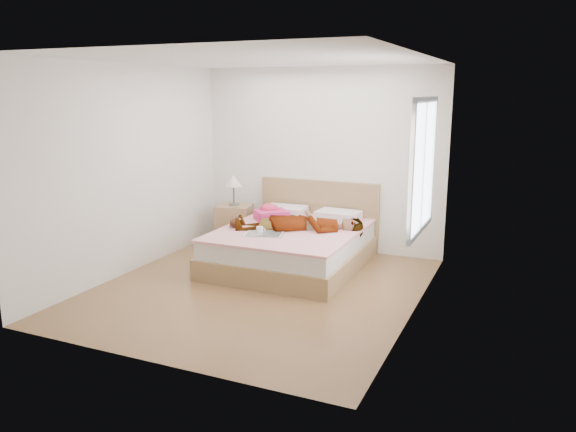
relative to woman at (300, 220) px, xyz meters
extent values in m
plane|color=#4B2817|center=(-0.10, -1.01, -0.63)|extent=(4.00, 4.00, 0.00)
imported|color=white|center=(0.00, 0.00, 0.00)|extent=(1.79, 1.19, 0.23)
ellipsoid|color=black|center=(-0.57, 0.45, -0.07)|extent=(0.57, 0.66, 0.09)
cube|color=silver|center=(-0.50, 0.40, 0.07)|extent=(0.08, 0.11, 0.05)
plane|color=white|center=(-0.10, -1.01, 1.97)|extent=(4.00, 4.00, 0.00)
plane|color=white|center=(-0.10, 0.99, 0.67)|extent=(3.60, 0.00, 3.60)
plane|color=silver|center=(-0.10, -3.01, 0.67)|extent=(3.60, 0.00, 3.60)
plane|color=white|center=(-1.90, -1.01, 0.67)|extent=(0.00, 4.00, 4.00)
plane|color=silver|center=(1.70, -1.01, 0.67)|extent=(0.00, 4.00, 4.00)
cube|color=white|center=(1.67, -0.71, 0.87)|extent=(0.02, 1.10, 1.30)
cube|color=silver|center=(1.67, -1.29, 0.87)|extent=(0.04, 0.06, 1.42)
cube|color=silver|center=(1.67, -0.13, 0.87)|extent=(0.04, 0.06, 1.42)
cube|color=silver|center=(1.67, -0.71, 0.19)|extent=(0.04, 1.22, 0.06)
cube|color=silver|center=(1.67, -0.71, 1.55)|extent=(0.04, 1.22, 0.06)
cube|color=silver|center=(1.67, -0.71, 0.87)|extent=(0.03, 0.04, 1.30)
cube|color=olive|center=(-0.10, -0.06, -0.50)|extent=(1.78, 2.08, 0.26)
cube|color=silver|center=(-0.10, -0.06, -0.26)|extent=(1.70, 2.00, 0.22)
cube|color=silver|center=(-0.10, -0.06, -0.13)|extent=(1.74, 2.04, 0.03)
cube|color=brown|center=(-0.10, 0.95, -0.13)|extent=(1.80, 0.07, 1.00)
cube|color=white|center=(-0.50, 0.66, -0.05)|extent=(0.61, 0.44, 0.13)
cube|color=white|center=(0.30, 0.66, -0.05)|extent=(0.60, 0.43, 0.13)
cube|color=#E63E8E|center=(-0.55, 0.29, -0.05)|extent=(0.54, 0.54, 0.14)
ellipsoid|color=#E93F60|center=(-0.60, 0.33, 0.04)|extent=(0.31, 0.27, 0.13)
cube|color=white|center=(-0.29, -0.49, -0.11)|extent=(0.53, 0.42, 0.01)
cube|color=white|center=(-0.40, -0.52, -0.10)|extent=(0.30, 0.36, 0.02)
cube|color=#292929|center=(-0.17, -0.45, -0.10)|extent=(0.30, 0.36, 0.02)
cylinder|color=white|center=(-0.36, -0.46, -0.07)|extent=(0.10, 0.10, 0.09)
torus|color=white|center=(-0.31, -0.45, -0.07)|extent=(0.07, 0.03, 0.07)
cylinder|color=black|center=(-0.36, -0.46, -0.03)|extent=(0.08, 0.08, 0.00)
ellipsoid|color=black|center=(-0.81, -0.28, -0.06)|extent=(0.17, 0.19, 0.12)
ellipsoid|color=beige|center=(-0.81, -0.30, -0.05)|extent=(0.09, 0.10, 0.06)
sphere|color=black|center=(-0.83, -0.20, -0.05)|extent=(0.09, 0.09, 0.09)
sphere|color=#F49FC8|center=(-0.87, -0.18, -0.03)|extent=(0.03, 0.03, 0.03)
sphere|color=pink|center=(-0.81, -0.16, -0.03)|extent=(0.03, 0.03, 0.03)
ellipsoid|color=black|center=(-0.85, -0.33, -0.08)|extent=(0.04, 0.06, 0.03)
ellipsoid|color=#33190E|center=(-0.75, -0.31, -0.08)|extent=(0.04, 0.06, 0.03)
cube|color=#936744|center=(-1.31, 0.59, -0.32)|extent=(0.58, 0.54, 0.60)
cylinder|color=#4C4C4C|center=(-1.31, 0.59, -0.01)|extent=(0.18, 0.18, 0.02)
cylinder|color=#505050|center=(-1.31, 0.59, 0.14)|extent=(0.03, 0.03, 0.31)
cone|color=silver|center=(-1.31, 0.59, 0.35)|extent=(0.29, 0.29, 0.18)
camera|label=1|loc=(2.73, -6.56, 1.64)|focal=35.00mm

